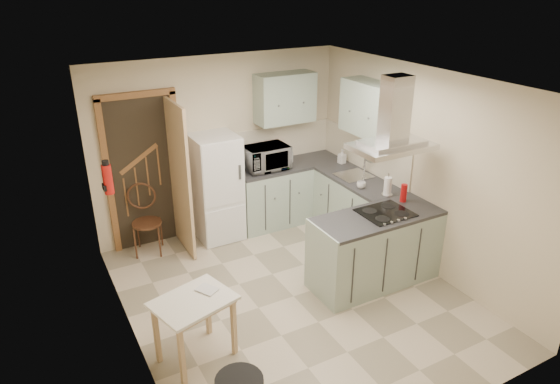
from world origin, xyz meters
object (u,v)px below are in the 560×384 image
fridge (217,188)px  extractor_hood (392,146)px  peninsula (376,249)px  microwave (266,158)px  drop_leaf_table (196,329)px  bentwood_chair (147,223)px

fridge → extractor_hood: (1.32, -1.98, 0.97)m
extractor_hood → peninsula: bearing=180.0°
peninsula → microwave: 2.09m
extractor_hood → drop_leaf_table: size_ratio=1.25×
peninsula → microwave: (-0.47, 1.94, 0.62)m
peninsula → bentwood_chair: 2.99m
drop_leaf_table → extractor_hood: bearing=-10.3°
drop_leaf_table → bentwood_chair: (0.13, 2.23, 0.10)m
drop_leaf_table → microwave: 2.98m
peninsula → extractor_hood: (0.10, 0.00, 1.27)m
extractor_hood → bentwood_chair: size_ratio=1.03×
drop_leaf_table → microwave: bearing=33.3°
peninsula → bentwood_chair: peninsula is taller
fridge → microwave: (0.76, -0.04, 0.32)m
microwave → extractor_hood: bearing=-74.5°
fridge → bentwood_chair: fridge is taller
bentwood_chair → microwave: size_ratio=1.41×
fridge → peninsula: fridge is taller
fridge → peninsula: bearing=-58.3°
peninsula → drop_leaf_table: peninsula is taller
extractor_hood → microwave: (-0.57, 1.94, -0.65)m
fridge → drop_leaf_table: fridge is taller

